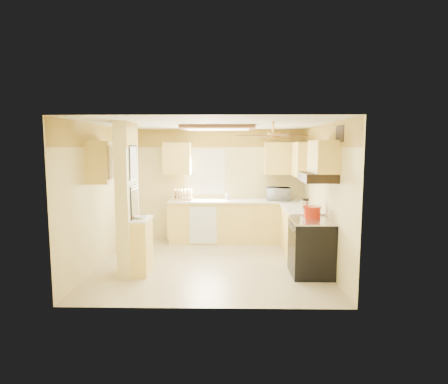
{
  "coord_description": "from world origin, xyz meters",
  "views": [
    {
      "loc": [
        0.34,
        -6.58,
        2.11
      ],
      "look_at": [
        0.22,
        0.35,
        1.27
      ],
      "focal_mm": 30.0,
      "sensor_mm": 36.0,
      "label": 1
    }
  ],
  "objects_px": {
    "microwave": "(279,194)",
    "kettle": "(306,206)",
    "bowl": "(141,217)",
    "dutch_oven": "(312,212)",
    "stove": "(311,247)"
  },
  "relations": [
    {
      "from": "dutch_oven",
      "to": "kettle",
      "type": "xyz_separation_m",
      "value": [
        -0.02,
        0.45,
        0.04
      ]
    },
    {
      "from": "microwave",
      "to": "bowl",
      "type": "relative_size",
      "value": 2.59
    },
    {
      "from": "bowl",
      "to": "kettle",
      "type": "height_order",
      "value": "kettle"
    },
    {
      "from": "dutch_oven",
      "to": "microwave",
      "type": "bearing_deg",
      "value": 99.44
    },
    {
      "from": "dutch_oven",
      "to": "kettle",
      "type": "bearing_deg",
      "value": 92.74
    },
    {
      "from": "kettle",
      "to": "stove",
      "type": "bearing_deg",
      "value": -92.15
    },
    {
      "from": "stove",
      "to": "dutch_oven",
      "type": "height_order",
      "value": "dutch_oven"
    },
    {
      "from": "microwave",
      "to": "stove",
      "type": "bearing_deg",
      "value": 101.65
    },
    {
      "from": "microwave",
      "to": "kettle",
      "type": "xyz_separation_m",
      "value": [
        0.3,
        -1.48,
        -0.03
      ]
    },
    {
      "from": "stove",
      "to": "bowl",
      "type": "bearing_deg",
      "value": -179.01
    },
    {
      "from": "stove",
      "to": "microwave",
      "type": "relative_size",
      "value": 1.79
    },
    {
      "from": "stove",
      "to": "bowl",
      "type": "xyz_separation_m",
      "value": [
        -2.8,
        -0.05,
        0.5
      ]
    },
    {
      "from": "microwave",
      "to": "kettle",
      "type": "bearing_deg",
      "value": 105.7
    },
    {
      "from": "dutch_oven",
      "to": "kettle",
      "type": "distance_m",
      "value": 0.45
    },
    {
      "from": "stove",
      "to": "kettle",
      "type": "relative_size",
      "value": 3.77
    }
  ]
}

